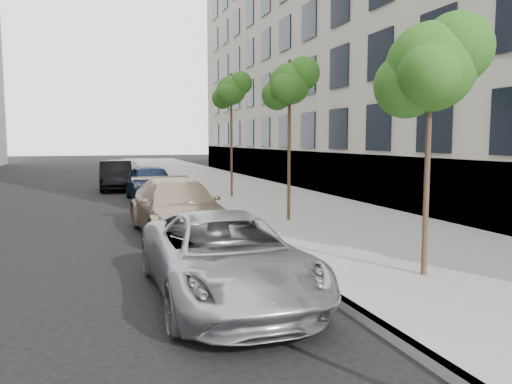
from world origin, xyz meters
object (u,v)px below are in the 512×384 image
suv (178,208)px  sedan_rear (125,170)px  minivan (225,257)px  tree_near (432,67)px  sedan_blue (150,182)px  tree_mid (290,84)px  tree_far (232,91)px  sedan_black (116,175)px

suv → sedan_rear: suv is taller
suv → minivan: bearing=-95.0°
tree_near → minivan: (-3.64, 0.25, -3.12)m
sedan_blue → tree_near: bearing=-78.5°
sedan_blue → tree_mid: bearing=-67.7°
tree_mid → sedan_blue: bearing=114.2°
tree_mid → suv: 4.95m
tree_far → sedan_rear: size_ratio=1.17×
suv → sedan_rear: (-0.21, 18.71, -0.09)m
tree_near → sedan_black: (-4.52, 18.96, -3.07)m
suv → sedan_black: bearing=91.0°
tree_near → suv: bearing=121.0°
minivan → sedan_black: bearing=92.6°
tree_near → sedan_black: size_ratio=1.02×
suv → sedan_blue: size_ratio=1.14×
tree_near → tree_mid: (-0.00, 6.50, 0.37)m
tree_mid → sedan_black: bearing=109.9°
tree_near → sedan_blue: 14.61m
tree_near → sedan_black: tree_near is taller
tree_mid → sedan_black: tree_mid is taller
tree_far → sedan_rear: (-3.71, 11.53, -3.93)m
tree_near → suv: 7.45m
sedan_blue → sedan_black: bearing=101.3°
minivan → sedan_rear: 24.28m
tree_mid → sedan_rear: tree_mid is taller
tree_far → tree_mid: bearing=-90.0°
sedan_rear → tree_mid: bearing=-84.6°
sedan_blue → sedan_rear: 10.64m
suv → sedan_black: (-1.02, 13.13, -0.00)m
suv → sedan_rear: 18.71m
tree_far → suv: tree_far is taller
tree_near → sedan_rear: tree_near is taller
tree_far → sedan_blue: (-3.33, 0.90, -3.82)m
tree_near → suv: size_ratio=0.90×
tree_near → sedan_rear: size_ratio=1.02×
tree_far → sedan_rear: tree_far is taller
tree_near → sedan_blue: bearing=103.5°
minivan → sedan_black: 18.73m
tree_far → sedan_black: (-4.52, 5.96, -3.85)m
tree_far → minivan: size_ratio=1.08×
sedan_black → tree_mid: bearing=-68.4°
tree_far → minivan: tree_far is taller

